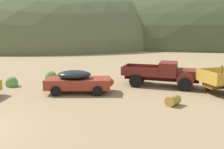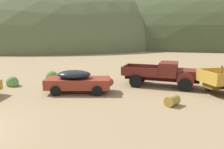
# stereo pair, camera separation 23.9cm
# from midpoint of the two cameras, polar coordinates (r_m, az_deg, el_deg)

# --- Properties ---
(hill_far_left) EXTENTS (77.28, 73.30, 39.64)m
(hill_far_left) POSITION_cam_midpoint_polar(r_m,az_deg,el_deg) (77.25, -13.32, 7.48)
(hill_far_left) COLOR #56603D
(hill_far_left) RESTS_ON ground
(hill_distant) EXTENTS (104.89, 53.34, 37.50)m
(hill_distant) POSITION_cam_midpoint_polar(r_m,az_deg,el_deg) (76.48, 24.69, 6.75)
(hill_distant) COLOR #424C2D
(hill_distant) RESTS_ON ground
(car_rust_red) EXTENTS (4.75, 2.12, 1.57)m
(car_rust_red) POSITION_cam_midpoint_polar(r_m,az_deg,el_deg) (16.09, -7.52, -1.63)
(car_rust_red) COLOR maroon
(car_rust_red) RESTS_ON ground
(truck_oxblood) EXTENTS (6.18, 3.63, 1.89)m
(truck_oxblood) POSITION_cam_midpoint_polar(r_m,az_deg,el_deg) (18.15, 13.88, 0.14)
(truck_oxblood) COLOR black
(truck_oxblood) RESTS_ON ground
(oil_drum_tipped) EXTENTS (1.02, 1.04, 0.60)m
(oil_drum_tipped) POSITION_cam_midpoint_polar(r_m,az_deg,el_deg) (13.80, 15.14, -6.27)
(oil_drum_tipped) COLOR olive
(oil_drum_tipped) RESTS_ON ground
(bush_back_edge) EXTENTS (1.01, 0.92, 0.99)m
(bush_back_edge) POSITION_cam_midpoint_polar(r_m,az_deg,el_deg) (19.44, -23.05, -1.95)
(bush_back_edge) COLOR #5B8E42
(bush_back_edge) RESTS_ON ground
(bush_between_trucks) EXTENTS (1.08, 0.94, 1.11)m
(bush_between_trucks) POSITION_cam_midpoint_polar(r_m,az_deg,el_deg) (20.45, -14.29, -0.73)
(bush_between_trucks) COLOR #5B8E42
(bush_between_trucks) RESTS_ON ground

